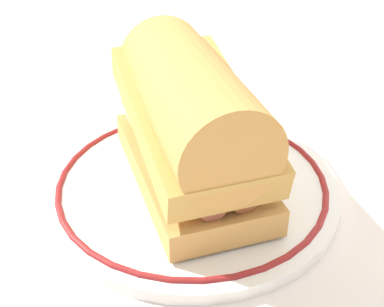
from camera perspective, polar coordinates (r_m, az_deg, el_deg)
ground_plane at (r=0.51m, az=2.80°, el=-4.65°), size 1.50×1.50×0.00m
plate at (r=0.52m, az=0.00°, el=-3.44°), size 0.28×0.28×0.01m
sausage_sandwich at (r=0.48m, az=0.00°, el=3.36°), size 0.22×0.16×0.13m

